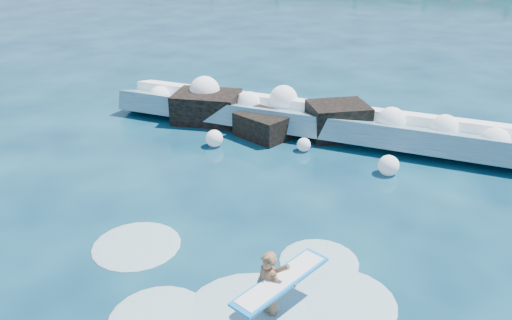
# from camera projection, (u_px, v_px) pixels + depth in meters

# --- Properties ---
(ground) EXTENTS (200.00, 200.00, 0.00)m
(ground) POSITION_uv_depth(u_px,v_px,m) (182.00, 215.00, 14.58)
(ground) COLOR #072339
(ground) RESTS_ON ground
(breaking_wave) EXTENTS (16.88, 2.68, 1.46)m
(breaking_wave) POSITION_uv_depth(u_px,v_px,m) (309.00, 120.00, 20.50)
(breaking_wave) COLOR teal
(breaking_wave) RESTS_ON ground
(rock_cluster) EXTENTS (8.66, 3.68, 1.58)m
(rock_cluster) POSITION_uv_depth(u_px,v_px,m) (263.00, 118.00, 20.75)
(rock_cluster) COLOR black
(rock_cluster) RESTS_ON ground
(surfer_with_board) EXTENTS (1.43, 3.01, 1.87)m
(surfer_with_board) POSITION_uv_depth(u_px,v_px,m) (271.00, 289.00, 10.54)
(surfer_with_board) COLOR #895F40
(surfer_with_board) RESTS_ON ground
(wave_spray) EXTENTS (14.95, 4.32, 1.89)m
(wave_spray) POSITION_uv_depth(u_px,v_px,m) (298.00, 111.00, 20.28)
(wave_spray) COLOR white
(wave_spray) RESTS_ON ground
(surf_foam) EXTENTS (9.44, 5.42, 0.16)m
(surf_foam) POSITION_uv_depth(u_px,v_px,m) (252.00, 300.00, 11.25)
(surf_foam) COLOR silver
(surf_foam) RESTS_ON ground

